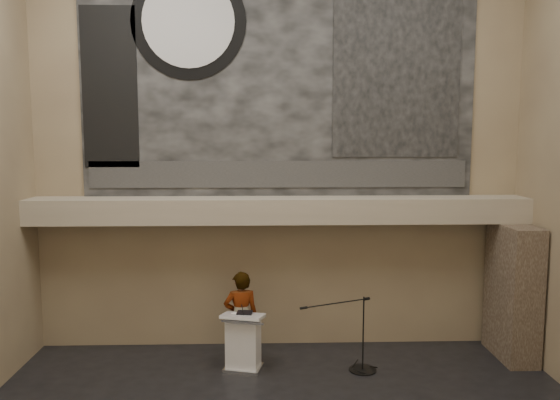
{
  "coord_description": "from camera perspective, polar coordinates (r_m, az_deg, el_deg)",
  "views": [
    {
      "loc": [
        -0.32,
        -7.29,
        4.44
      ],
      "look_at": [
        0.0,
        3.2,
        3.2
      ],
      "focal_mm": 35.0,
      "sensor_mm": 36.0,
      "label": 1
    }
  ],
  "objects": [
    {
      "name": "wall_back",
      "position": [
        11.29,
        -0.13,
        5.77
      ],
      "size": [
        10.0,
        0.02,
        8.5
      ],
      "primitive_type": "cube",
      "color": "#7A664D",
      "rests_on": "floor"
    },
    {
      "name": "wall_front",
      "position": [
        3.31,
        3.86,
        3.45
      ],
      "size": [
        10.0,
        0.02,
        8.5
      ],
      "primitive_type": "cube",
      "color": "#7A664D",
      "rests_on": "floor"
    },
    {
      "name": "soffit",
      "position": [
        10.99,
        -0.06,
        -1.05
      ],
      "size": [
        10.0,
        0.8,
        0.5
      ],
      "primitive_type": "cube",
      "color": "gray",
      "rests_on": "wall_back"
    },
    {
      "name": "sprinkler_left",
      "position": [
        11.06,
        -8.38,
        -2.55
      ],
      "size": [
        0.04,
        0.04,
        0.06
      ],
      "primitive_type": "cylinder",
      "color": "#B2893D",
      "rests_on": "soffit"
    },
    {
      "name": "sprinkler_right",
      "position": [
        11.2,
        9.71,
        -2.45
      ],
      "size": [
        0.04,
        0.04,
        0.06
      ],
      "primitive_type": "cylinder",
      "color": "#B2893D",
      "rests_on": "soffit"
    },
    {
      "name": "banner",
      "position": [
        11.33,
        -0.12,
        13.12
      ],
      "size": [
        8.0,
        0.05,
        5.0
      ],
      "primitive_type": "cube",
      "color": "black",
      "rests_on": "wall_back"
    },
    {
      "name": "banner_text_strip",
      "position": [
        11.25,
        -0.11,
        2.71
      ],
      "size": [
        7.76,
        0.02,
        0.55
      ],
      "primitive_type": "cube",
      "color": "#2C2C2C",
      "rests_on": "banner"
    },
    {
      "name": "banner_clock_rim",
      "position": [
        11.54,
        -9.55,
        17.94
      ],
      "size": [
        2.3,
        0.02,
        2.3
      ],
      "primitive_type": "cylinder",
      "rotation": [
        1.57,
        0.0,
        0.0
      ],
      "color": "black",
      "rests_on": "banner"
    },
    {
      "name": "banner_clock_face",
      "position": [
        11.52,
        -9.57,
        17.96
      ],
      "size": [
        1.84,
        0.02,
        1.84
      ],
      "primitive_type": "cylinder",
      "rotation": [
        1.57,
        0.0,
        0.0
      ],
      "color": "silver",
      "rests_on": "banner"
    },
    {
      "name": "banner_building_print",
      "position": [
        11.62,
        12.13,
        13.31
      ],
      "size": [
        2.6,
        0.02,
        3.6
      ],
      "primitive_type": "cube",
      "color": "black",
      "rests_on": "banner"
    },
    {
      "name": "banner_brick_print",
      "position": [
        11.67,
        -17.38,
        11.15
      ],
      "size": [
        1.1,
        0.02,
        3.2
      ],
      "primitive_type": "cube",
      "color": "black",
      "rests_on": "banner"
    },
    {
      "name": "stone_pier",
      "position": [
        11.97,
        23.15,
        -8.78
      ],
      "size": [
        0.6,
        1.4,
        2.7
      ],
      "primitive_type": "cube",
      "color": "#413428",
      "rests_on": "floor"
    },
    {
      "name": "lectern",
      "position": [
        10.69,
        -3.86,
        -14.59
      ],
      "size": [
        0.87,
        0.71,
        1.14
      ],
      "rotation": [
        0.0,
        0.0,
        -0.25
      ],
      "color": "silver",
      "rests_on": "floor"
    },
    {
      "name": "binder",
      "position": [
        10.52,
        -3.73,
        -11.68
      ],
      "size": [
        0.31,
        0.26,
        0.04
      ],
      "primitive_type": "cube",
      "rotation": [
        0.0,
        0.0,
        -0.09
      ],
      "color": "black",
      "rests_on": "lectern"
    },
    {
      "name": "papers",
      "position": [
        10.47,
        -4.35,
        -11.86
      ],
      "size": [
        0.31,
        0.36,
        0.0
      ],
      "primitive_type": "cube",
      "rotation": [
        0.0,
        0.0,
        0.32
      ],
      "color": "white",
      "rests_on": "lectern"
    },
    {
      "name": "speaker_person",
      "position": [
        10.85,
        -4.09,
        -12.19
      ],
      "size": [
        0.73,
        0.53,
        1.85
      ],
      "primitive_type": "imported",
      "rotation": [
        0.0,
        0.0,
        3.27
      ],
      "color": "beige",
      "rests_on": "floor"
    },
    {
      "name": "mic_stand",
      "position": [
        10.87,
        8.4,
        -16.17
      ],
      "size": [
        1.5,
        0.79,
        1.44
      ],
      "rotation": [
        0.0,
        0.0,
        0.4
      ],
      "color": "black",
      "rests_on": "floor"
    }
  ]
}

